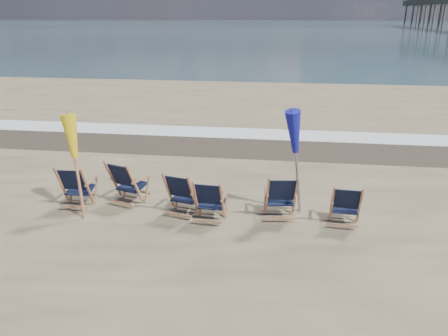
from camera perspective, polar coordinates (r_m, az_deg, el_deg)
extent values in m
plane|color=#334C54|center=(134.14, 7.83, 17.79)|extent=(400.00, 400.00, 0.00)
cube|color=silver|center=(14.94, 3.25, 4.54)|extent=(200.00, 1.40, 0.01)
cube|color=#42362A|center=(13.50, 2.71, 2.90)|extent=(200.00, 2.60, 0.00)
cylinder|color=#AE714E|center=(8.96, -18.67, 0.00)|extent=(0.06, 0.06, 2.06)
cone|color=yellow|center=(8.80, -19.06, 3.41)|extent=(0.30, 0.30, 0.85)
cylinder|color=#A5A5AD|center=(8.65, 9.52, 0.63)|extent=(0.06, 0.06, 2.21)
cone|color=#16199A|center=(8.47, 9.76, 4.68)|extent=(0.30, 0.30, 0.85)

